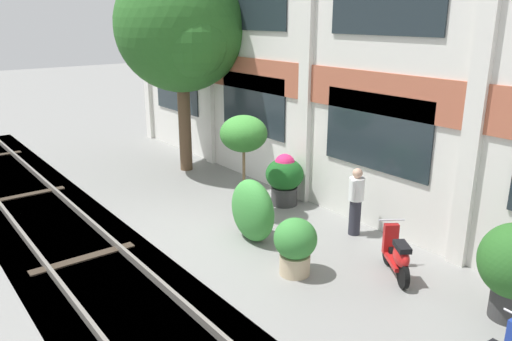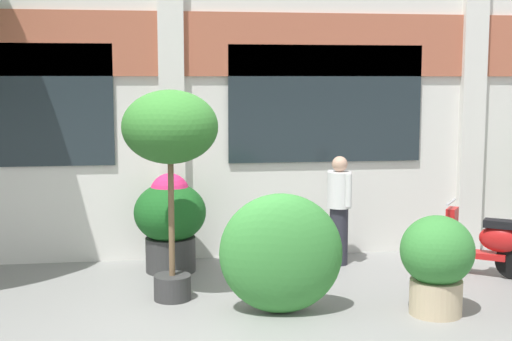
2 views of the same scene
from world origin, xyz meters
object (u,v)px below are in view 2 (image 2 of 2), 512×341
Objects in this scene: scooter_near_curb at (485,243)px; topiary_hedge at (281,254)px; potted_plant_terracotta_small at (170,136)px; potted_plant_fluted_column at (437,260)px; potted_plant_glazed_jar at (170,218)px; resident_by_doorway at (339,207)px.

topiary_hedge is (-2.95, -1.14, 0.24)m from scooter_near_curb.
potted_plant_terracotta_small is 3.33m from potted_plant_fluted_column.
potted_plant_glazed_jar is (0.00, 1.29, -1.22)m from potted_plant_terracotta_small.
scooter_near_curb is 0.86× the size of topiary_hedge.
topiary_hedge is (1.19, -0.65, -1.28)m from potted_plant_terracotta_small.
potted_plant_glazed_jar reaches higher than potted_plant_fluted_column.
resident_by_doorway reaches higher than scooter_near_curb.
potted_plant_terracotta_small is at bearing 151.47° from topiary_hedge.
potted_plant_fluted_column reaches higher than scooter_near_curb.
scooter_near_curb is at bearing -10.89° from potted_plant_glazed_jar.
scooter_near_curb is 0.77× the size of resident_by_doorway.
resident_by_doorway is 2.30m from topiary_hedge.
potted_plant_fluted_column is 2.33m from resident_by_doorway.
potted_plant_fluted_column is (2.90, -2.22, -0.12)m from potted_plant_glazed_jar.
potted_plant_fluted_column is (2.90, -0.94, -1.34)m from potted_plant_terracotta_small.
resident_by_doorway reaches higher than potted_plant_fluted_column.
potted_plant_glazed_jar is 0.98× the size of topiary_hedge.
potted_plant_fluted_column is 1.90m from scooter_near_curb.
resident_by_doorway is 1.12× the size of topiary_hedge.
potted_plant_terracotta_small reaches higher than resident_by_doorway.
topiary_hedge reaches higher than potted_plant_glazed_jar.
potted_plant_terracotta_small is at bearing 41.39° from scooter_near_curb.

